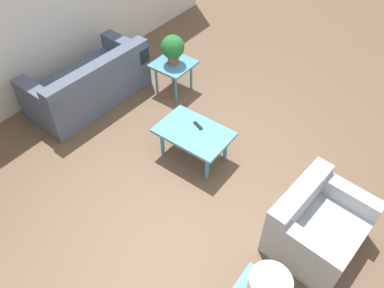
# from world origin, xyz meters

# --- Properties ---
(ground_plane) EXTENTS (14.00, 14.00, 0.00)m
(ground_plane) POSITION_xyz_m (0.00, 0.00, 0.00)
(ground_plane) COLOR brown
(wall_right) EXTENTS (0.12, 7.20, 2.70)m
(wall_right) POSITION_xyz_m (3.06, 0.00, 1.35)
(wall_right) COLOR silver
(wall_right) RESTS_ON ground_plane
(sofa) EXTENTS (0.94, 1.83, 0.80)m
(sofa) POSITION_xyz_m (2.29, 0.04, 0.31)
(sofa) COLOR #4C566B
(sofa) RESTS_ON ground_plane
(armchair) EXTENTS (0.89, 1.05, 0.70)m
(armchair) POSITION_xyz_m (-1.42, 0.30, 0.28)
(armchair) COLOR #A8ADB2
(armchair) RESTS_ON ground_plane
(coffee_table) EXTENTS (0.92, 0.61, 0.44)m
(coffee_table) POSITION_xyz_m (0.36, 0.05, 0.39)
(coffee_table) COLOR teal
(coffee_table) RESTS_ON ground_plane
(side_table_plant) EXTENTS (0.57, 0.57, 0.50)m
(side_table_plant) POSITION_xyz_m (1.46, -0.93, 0.43)
(side_table_plant) COLOR teal
(side_table_plant) RESTS_ON ground_plane
(potted_plant) EXTENTS (0.35, 0.35, 0.45)m
(potted_plant) POSITION_xyz_m (1.46, -0.93, 0.76)
(potted_plant) COLOR brown
(potted_plant) RESTS_ON side_table_plant
(remote_control) EXTENTS (0.16, 0.09, 0.02)m
(remote_control) POSITION_xyz_m (0.37, -0.06, 0.45)
(remote_control) COLOR black
(remote_control) RESTS_ON coffee_table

